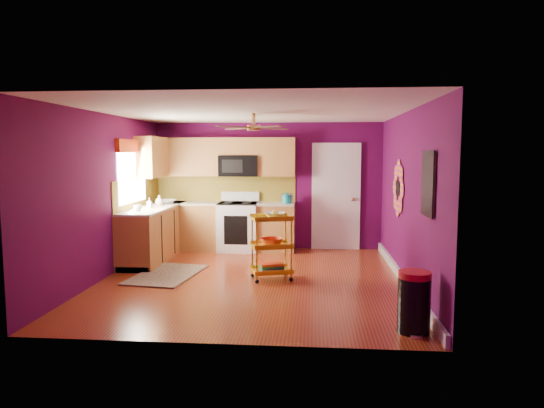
{
  "coord_description": "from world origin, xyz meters",
  "views": [
    {
      "loc": [
        0.9,
        -7.11,
        1.9
      ],
      "look_at": [
        0.26,
        0.4,
        1.11
      ],
      "focal_mm": 32.0,
      "sensor_mm": 36.0,
      "label": 1
    }
  ],
  "objects": [
    {
      "name": "shag_rug",
      "position": [
        -1.37,
        0.13,
        0.01
      ],
      "size": [
        1.05,
        1.52,
        0.02
      ],
      "primitive_type": "cube",
      "rotation": [
        0.0,
        0.0,
        -0.13
      ],
      "color": "black",
      "rests_on": "ground"
    },
    {
      "name": "right_wall_art",
      "position": [
        2.23,
        -0.34,
        1.44
      ],
      "size": [
        0.04,
        2.74,
        1.04
      ],
      "color": "black",
      "rests_on": "ground"
    },
    {
      "name": "toaster",
      "position": [
        0.4,
        2.2,
        1.03
      ],
      "size": [
        0.22,
        0.15,
        0.18
      ],
      "primitive_type": "cube",
      "color": "beige",
      "rests_on": "lower_cabinets"
    },
    {
      "name": "soap_bottle_b",
      "position": [
        -1.94,
        1.59,
        1.03
      ],
      "size": [
        0.15,
        0.15,
        0.19
      ],
      "primitive_type": "imported",
      "color": "white",
      "rests_on": "lower_cabinets"
    },
    {
      "name": "lower_cabinets",
      "position": [
        -1.35,
        1.82,
        0.43
      ],
      "size": [
        2.81,
        2.31,
        0.94
      ],
      "color": "#915B27",
      "rests_on": "ground"
    },
    {
      "name": "electric_range",
      "position": [
        -0.55,
        2.17,
        0.48
      ],
      "size": [
        0.76,
        0.66,
        1.13
      ],
      "color": "white",
      "rests_on": "ground"
    },
    {
      "name": "teal_kettle",
      "position": [
        0.4,
        2.13,
        1.02
      ],
      "size": [
        0.18,
        0.18,
        0.21
      ],
      "color": "#127D87",
      "rests_on": "lower_cabinets"
    },
    {
      "name": "rolling_cart",
      "position": [
        0.29,
        0.03,
        0.54
      ],
      "size": [
        0.69,
        0.58,
        1.06
      ],
      "color": "gold",
      "rests_on": "ground"
    },
    {
      "name": "counter_cup",
      "position": [
        -2.01,
        0.69,
        0.99
      ],
      "size": [
        0.13,
        0.13,
        0.1
      ],
      "primitive_type": "imported",
      "color": "white",
      "rests_on": "lower_cabinets"
    },
    {
      "name": "ceiling_fan",
      "position": [
        0.0,
        0.2,
        2.29
      ],
      "size": [
        1.01,
        1.01,
        0.26
      ],
      "color": "#BF8C3F",
      "rests_on": "ground"
    },
    {
      "name": "room_envelope",
      "position": [
        0.03,
        0.0,
        1.63
      ],
      "size": [
        4.54,
        5.04,
        2.52
      ],
      "color": "#4F0941",
      "rests_on": "ground"
    },
    {
      "name": "counter_dish",
      "position": [
        -1.87,
        2.0,
        0.97
      ],
      "size": [
        0.28,
        0.28,
        0.07
      ],
      "primitive_type": "imported",
      "color": "white",
      "rests_on": "lower_cabinets"
    },
    {
      "name": "left_window",
      "position": [
        -2.22,
        1.05,
        1.74
      ],
      "size": [
        0.08,
        1.35,
        1.08
      ],
      "color": "white",
      "rests_on": "ground"
    },
    {
      "name": "ground",
      "position": [
        0.0,
        0.0,
        0.0
      ],
      "size": [
        5.0,
        5.0,
        0.0
      ],
      "primitive_type": "plane",
      "color": "maroon",
      "rests_on": "ground"
    },
    {
      "name": "panel_door",
      "position": [
        1.35,
        2.47,
        1.02
      ],
      "size": [
        0.95,
        0.11,
        2.15
      ],
      "color": "white",
      "rests_on": "ground"
    },
    {
      "name": "upper_cabinetry",
      "position": [
        -1.24,
        2.17,
        1.8
      ],
      "size": [
        2.8,
        2.3,
        1.26
      ],
      "color": "#915B27",
      "rests_on": "ground"
    },
    {
      "name": "trash_can",
      "position": [
        1.98,
        -2.0,
        0.33
      ],
      "size": [
        0.36,
        0.38,
        0.66
      ],
      "color": "black",
      "rests_on": "ground"
    },
    {
      "name": "soap_bottle_a",
      "position": [
        -1.97,
        1.15,
        1.03
      ],
      "size": [
        0.08,
        0.08,
        0.18
      ],
      "primitive_type": "imported",
      "color": "#EA3F72",
      "rests_on": "lower_cabinets"
    }
  ]
}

